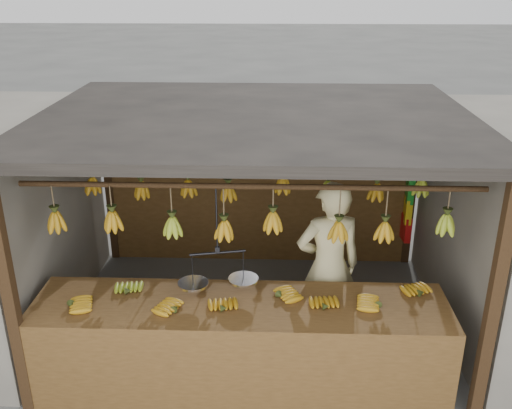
{
  "coord_description": "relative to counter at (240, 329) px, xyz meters",
  "views": [
    {
      "loc": [
        0.21,
        -5.55,
        3.7
      ],
      "look_at": [
        0.0,
        0.3,
        1.3
      ],
      "focal_mm": 40.0,
      "sensor_mm": 36.0,
      "label": 1
    }
  ],
  "objects": [
    {
      "name": "hanging_bananas",
      "position": [
        0.09,
        1.24,
        0.9
      ],
      "size": [
        3.58,
        2.25,
        0.4
      ],
      "color": "#AF7812",
      "rests_on": "ground"
    },
    {
      "name": "balance_scale",
      "position": [
        -0.21,
        0.24,
        0.4
      ],
      "size": [
        0.72,
        0.37,
        0.95
      ],
      "color": "black",
      "rests_on": "ground"
    },
    {
      "name": "counter",
      "position": [
        0.0,
        0.0,
        0.0
      ],
      "size": [
        3.8,
        0.87,
        0.96
      ],
      "color": "brown",
      "rests_on": "ground"
    },
    {
      "name": "vendor",
      "position": [
        0.85,
        0.8,
        0.21
      ],
      "size": [
        0.75,
        0.57,
        1.84
      ],
      "primitive_type": "imported",
      "rotation": [
        0.0,
        0.0,
        3.35
      ],
      "color": "beige",
      "rests_on": "ground"
    },
    {
      "name": "bag_bundles",
      "position": [
        2.03,
        2.59,
        0.28
      ],
      "size": [
        0.08,
        0.26,
        1.26
      ],
      "color": "#1426BF",
      "rests_on": "ground"
    },
    {
      "name": "ground",
      "position": [
        0.09,
        1.24,
        -0.72
      ],
      "size": [
        80.0,
        80.0,
        0.0
      ],
      "primitive_type": "plane",
      "color": "#5B5B57"
    },
    {
      "name": "stall",
      "position": [
        0.09,
        1.56,
        1.25
      ],
      "size": [
        4.3,
        3.3,
        2.4
      ],
      "color": "#301E0F",
      "rests_on": "ground"
    }
  ]
}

